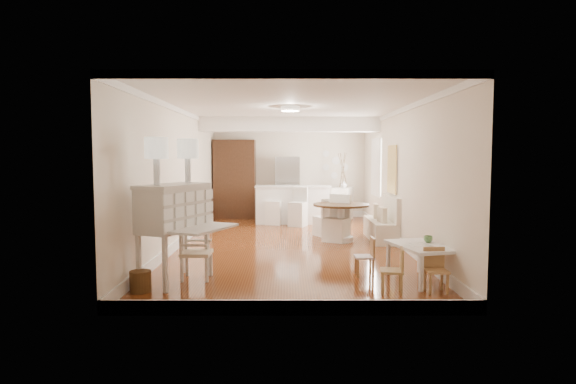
{
  "coord_description": "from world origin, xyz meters",
  "views": [
    {
      "loc": [
        -0.06,
        -9.93,
        1.85
      ],
      "look_at": [
        -0.04,
        0.3,
        1.07
      ],
      "focal_mm": 30.0,
      "sensor_mm": 36.0,
      "label": 1
    }
  ],
  "objects_px": {
    "wicker_basket": "(140,281)",
    "fridge": "(299,188)",
    "gustavian_armchair": "(196,252)",
    "slip_chair_far": "(325,217)",
    "breakfast_counter": "(293,204)",
    "kids_table": "(420,263)",
    "kids_chair_c": "(436,270)",
    "pantry_cabinet": "(235,179)",
    "dining_table": "(341,223)",
    "secretary_bureau": "(174,233)",
    "bar_stool_right": "(298,207)",
    "kids_chair_b": "(364,256)",
    "slip_chair_near": "(336,218)",
    "kids_chair_a": "(392,270)",
    "sideboard": "(343,204)",
    "bar_stool_left": "(274,206)"
  },
  "relations": [
    {
      "from": "gustavian_armchair",
      "to": "slip_chair_far",
      "type": "height_order",
      "value": "slip_chair_far"
    },
    {
      "from": "kids_table",
      "to": "sideboard",
      "type": "height_order",
      "value": "sideboard"
    },
    {
      "from": "wicker_basket",
      "to": "breakfast_counter",
      "type": "bearing_deg",
      "value": 72.02
    },
    {
      "from": "wicker_basket",
      "to": "fridge",
      "type": "xyz_separation_m",
      "value": [
        2.35,
        7.67,
        0.76
      ]
    },
    {
      "from": "dining_table",
      "to": "breakfast_counter",
      "type": "bearing_deg",
      "value": 109.71
    },
    {
      "from": "bar_stool_left",
      "to": "slip_chair_near",
      "type": "bearing_deg",
      "value": -47.23
    },
    {
      "from": "kids_chair_a",
      "to": "breakfast_counter",
      "type": "bearing_deg",
      "value": -160.27
    },
    {
      "from": "wicker_basket",
      "to": "fridge",
      "type": "distance_m",
      "value": 8.06
    },
    {
      "from": "kids_chair_a",
      "to": "sideboard",
      "type": "xyz_separation_m",
      "value": [
        0.17,
        7.29,
        0.16
      ]
    },
    {
      "from": "kids_chair_c",
      "to": "slip_chair_near",
      "type": "relative_size",
      "value": 0.61
    },
    {
      "from": "gustavian_armchair",
      "to": "kids_chair_c",
      "type": "xyz_separation_m",
      "value": [
        3.37,
        -0.71,
        -0.11
      ]
    },
    {
      "from": "dining_table",
      "to": "bar_stool_right",
      "type": "height_order",
      "value": "bar_stool_right"
    },
    {
      "from": "secretary_bureau",
      "to": "wicker_basket",
      "type": "xyz_separation_m",
      "value": [
        -0.35,
        -0.51,
        -0.58
      ]
    },
    {
      "from": "kids_chair_a",
      "to": "bar_stool_left",
      "type": "height_order",
      "value": "bar_stool_left"
    },
    {
      "from": "breakfast_counter",
      "to": "pantry_cabinet",
      "type": "distance_m",
      "value": 2.11
    },
    {
      "from": "kids_chair_a",
      "to": "bar_stool_right",
      "type": "height_order",
      "value": "bar_stool_right"
    },
    {
      "from": "kids_chair_c",
      "to": "bar_stool_right",
      "type": "bearing_deg",
      "value": 105.4
    },
    {
      "from": "dining_table",
      "to": "slip_chair_far",
      "type": "relative_size",
      "value": 1.35
    },
    {
      "from": "kids_chair_c",
      "to": "dining_table",
      "type": "relative_size",
      "value": 0.51
    },
    {
      "from": "pantry_cabinet",
      "to": "slip_chair_near",
      "type": "bearing_deg",
      "value": -55.96
    },
    {
      "from": "breakfast_counter",
      "to": "kids_table",
      "type": "bearing_deg",
      "value": -73.51
    },
    {
      "from": "secretary_bureau",
      "to": "kids_chair_a",
      "type": "bearing_deg",
      "value": 13.15
    },
    {
      "from": "kids_table",
      "to": "pantry_cabinet",
      "type": "relative_size",
      "value": 0.47
    },
    {
      "from": "gustavian_armchair",
      "to": "kids_chair_b",
      "type": "xyz_separation_m",
      "value": [
        2.54,
        0.21,
        -0.11
      ]
    },
    {
      "from": "kids_chair_b",
      "to": "bar_stool_right",
      "type": "bearing_deg",
      "value": -170.63
    },
    {
      "from": "kids_chair_b",
      "to": "dining_table",
      "type": "bearing_deg",
      "value": -179.99
    },
    {
      "from": "kids_chair_b",
      "to": "sideboard",
      "type": "bearing_deg",
      "value": 175.86
    },
    {
      "from": "kids_table",
      "to": "kids_chair_b",
      "type": "height_order",
      "value": "kids_chair_b"
    },
    {
      "from": "secretary_bureau",
      "to": "dining_table",
      "type": "height_order",
      "value": "secretary_bureau"
    },
    {
      "from": "gustavian_armchair",
      "to": "secretary_bureau",
      "type": "bearing_deg",
      "value": 121.07
    },
    {
      "from": "kids_chair_a",
      "to": "slip_chair_near",
      "type": "bearing_deg",
      "value": -165.75
    },
    {
      "from": "dining_table",
      "to": "slip_chair_far",
      "type": "xyz_separation_m",
      "value": [
        -0.28,
        0.74,
        0.03
      ]
    },
    {
      "from": "kids_table",
      "to": "kids_chair_b",
      "type": "relative_size",
      "value": 1.8
    },
    {
      "from": "secretary_bureau",
      "to": "bar_stool_left",
      "type": "bearing_deg",
      "value": 101.3
    },
    {
      "from": "slip_chair_far",
      "to": "bar_stool_left",
      "type": "relative_size",
      "value": 0.87
    },
    {
      "from": "slip_chair_far",
      "to": "bar_stool_right",
      "type": "xyz_separation_m",
      "value": [
        -0.6,
        1.49,
        0.07
      ]
    },
    {
      "from": "dining_table",
      "to": "kids_table",
      "type": "bearing_deg",
      "value": -76.31
    },
    {
      "from": "dining_table",
      "to": "bar_stool_right",
      "type": "xyz_separation_m",
      "value": [
        -0.88,
        2.23,
        0.1
      ]
    },
    {
      "from": "gustavian_armchair",
      "to": "sideboard",
      "type": "distance_m",
      "value": 7.18
    },
    {
      "from": "secretary_bureau",
      "to": "kids_chair_a",
      "type": "height_order",
      "value": "secretary_bureau"
    },
    {
      "from": "gustavian_armchair",
      "to": "kids_table",
      "type": "bearing_deg",
      "value": -91.78
    },
    {
      "from": "bar_stool_left",
      "to": "bar_stool_right",
      "type": "relative_size",
      "value": 1.0
    },
    {
      "from": "dining_table",
      "to": "slip_chair_far",
      "type": "bearing_deg",
      "value": 111.06
    },
    {
      "from": "bar_stool_right",
      "to": "kids_table",
      "type": "bearing_deg",
      "value": -49.86
    },
    {
      "from": "gustavian_armchair",
      "to": "kids_table",
      "type": "relative_size",
      "value": 0.75
    },
    {
      "from": "kids_chair_a",
      "to": "pantry_cabinet",
      "type": "relative_size",
      "value": 0.27
    },
    {
      "from": "kids_chair_a",
      "to": "kids_chair_b",
      "type": "distance_m",
      "value": 0.97
    },
    {
      "from": "kids_chair_c",
      "to": "pantry_cabinet",
      "type": "distance_m",
      "value": 8.55
    },
    {
      "from": "breakfast_counter",
      "to": "kids_chair_a",
      "type": "bearing_deg",
      "value": -79.44
    },
    {
      "from": "wicker_basket",
      "to": "kids_chair_a",
      "type": "distance_m",
      "value": 3.4
    }
  ]
}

